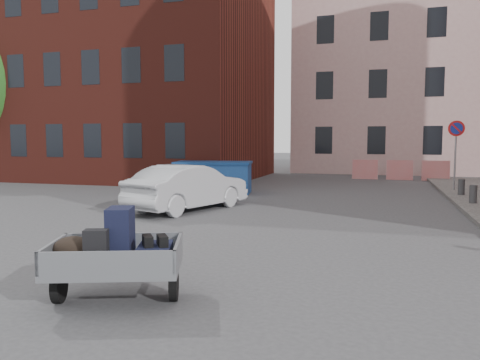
% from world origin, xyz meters
% --- Properties ---
extents(ground, '(120.00, 120.00, 0.00)m').
position_xyz_m(ground, '(0.00, 0.00, 0.00)').
color(ground, '#38383A').
rests_on(ground, ground).
extents(building_brick, '(12.00, 10.00, 14.00)m').
position_xyz_m(building_brick, '(-9.00, 13.00, 7.00)').
color(building_brick, '#591E16').
rests_on(building_brick, ground).
extents(building_pink, '(16.00, 8.00, 14.00)m').
position_xyz_m(building_pink, '(6.00, 22.00, 7.00)').
color(building_pink, '#C19694').
rests_on(building_pink, ground).
extents(far_building, '(6.00, 6.00, 8.00)m').
position_xyz_m(far_building, '(-20.00, 22.00, 4.00)').
color(far_building, maroon).
rests_on(far_building, ground).
extents(no_parking_sign, '(0.60, 0.09, 2.65)m').
position_xyz_m(no_parking_sign, '(6.00, 9.48, 2.01)').
color(no_parking_sign, gray).
rests_on(no_parking_sign, sidewalk).
extents(barriers, '(4.70, 0.18, 1.00)m').
position_xyz_m(barriers, '(4.20, 15.00, 0.50)').
color(barriers, red).
rests_on(barriers, ground).
extents(trailer, '(1.88, 1.98, 1.20)m').
position_xyz_m(trailer, '(0.10, -4.91, 0.61)').
color(trailer, black).
rests_on(trailer, ground).
extents(dumpster, '(3.09, 1.96, 1.21)m').
position_xyz_m(dumpster, '(-2.86, 6.80, 0.61)').
color(dumpster, '#2151A1').
rests_on(dumpster, ground).
extents(silver_car, '(2.64, 4.27, 1.33)m').
position_xyz_m(silver_car, '(-2.07, 2.53, 0.66)').
color(silver_car, '#A3A5AB').
rests_on(silver_car, ground).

